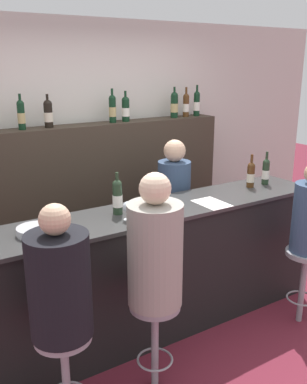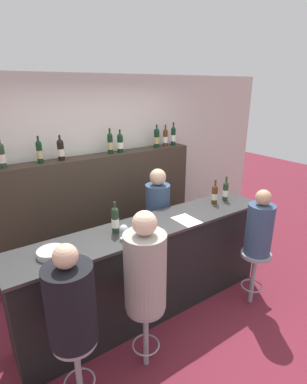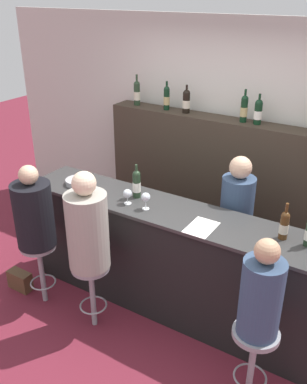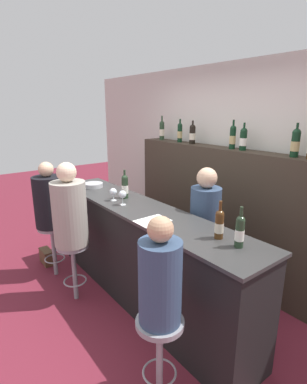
% 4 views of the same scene
% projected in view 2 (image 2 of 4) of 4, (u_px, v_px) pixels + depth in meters
% --- Properties ---
extents(ground_plane, '(16.00, 16.00, 0.00)m').
position_uv_depth(ground_plane, '(164.00, 322.00, 3.29)').
color(ground_plane, maroon).
extents(wall_back, '(6.40, 0.05, 2.60)m').
position_uv_depth(wall_back, '(93.00, 173.00, 4.15)').
color(wall_back, beige).
rests_on(wall_back, ground_plane).
extents(bar_counter, '(2.94, 0.56, 1.07)m').
position_uv_depth(bar_counter, '(151.00, 269.00, 3.31)').
color(bar_counter, black).
rests_on(bar_counter, ground_plane).
extents(back_bar_cabinet, '(2.76, 0.28, 1.60)m').
position_uv_depth(back_bar_cabinet, '(102.00, 212.00, 4.15)').
color(back_bar_cabinet, '#382D23').
rests_on(back_bar_cabinet, ground_plane).
extents(wine_bottle_counter_0, '(0.08, 0.08, 0.32)m').
position_uv_depth(wine_bottle_counter_0, '(115.00, 220.00, 2.92)').
color(wine_bottle_counter_0, '#233823').
rests_on(wine_bottle_counter_0, bar_counter).
extents(wine_bottle_counter_1, '(0.07, 0.07, 0.31)m').
position_uv_depth(wine_bottle_counter_1, '(215.00, 194.00, 3.66)').
color(wine_bottle_counter_1, '#4C2D14').
rests_on(wine_bottle_counter_1, bar_counter).
extents(wine_bottle_counter_2, '(0.07, 0.07, 0.31)m').
position_uv_depth(wine_bottle_counter_2, '(226.00, 191.00, 3.76)').
color(wine_bottle_counter_2, '#233823').
rests_on(wine_bottle_counter_2, bar_counter).
extents(wine_bottle_backbar_0, '(0.07, 0.07, 0.35)m').
position_uv_depth(wine_bottle_backbar_0, '(2.00, 155.00, 3.22)').
color(wine_bottle_backbar_0, '#233823').
rests_on(wine_bottle_backbar_0, back_bar_cabinet).
extents(wine_bottle_backbar_1, '(0.07, 0.07, 0.32)m').
position_uv_depth(wine_bottle_backbar_1, '(39.00, 152.00, 3.44)').
color(wine_bottle_backbar_1, black).
rests_on(wine_bottle_backbar_1, back_bar_cabinet).
extents(wine_bottle_backbar_2, '(0.08, 0.08, 0.30)m').
position_uv_depth(wine_bottle_backbar_2, '(61.00, 150.00, 3.57)').
color(wine_bottle_backbar_2, black).
rests_on(wine_bottle_backbar_2, back_bar_cabinet).
extents(wine_bottle_backbar_3, '(0.07, 0.07, 0.33)m').
position_uv_depth(wine_bottle_backbar_3, '(110.00, 143.00, 3.92)').
color(wine_bottle_backbar_3, black).
rests_on(wine_bottle_backbar_3, back_bar_cabinet).
extents(wine_bottle_backbar_4, '(0.08, 0.08, 0.31)m').
position_uv_depth(wine_bottle_backbar_4, '(120.00, 143.00, 4.01)').
color(wine_bottle_backbar_4, black).
rests_on(wine_bottle_backbar_4, back_bar_cabinet).
extents(wine_bottle_backbar_5, '(0.08, 0.08, 0.33)m').
position_uv_depth(wine_bottle_backbar_5, '(157.00, 138.00, 4.33)').
color(wine_bottle_backbar_5, black).
rests_on(wine_bottle_backbar_5, back_bar_cabinet).
extents(wine_bottle_backbar_6, '(0.07, 0.07, 0.32)m').
position_uv_depth(wine_bottle_backbar_6, '(165.00, 137.00, 4.41)').
color(wine_bottle_backbar_6, '#4C2D14').
rests_on(wine_bottle_backbar_6, back_bar_cabinet).
extents(wine_bottle_backbar_7, '(0.07, 0.07, 0.34)m').
position_uv_depth(wine_bottle_backbar_7, '(173.00, 136.00, 4.49)').
color(wine_bottle_backbar_7, black).
rests_on(wine_bottle_backbar_7, back_bar_cabinet).
extents(wine_glass_0, '(0.08, 0.08, 0.14)m').
position_uv_depth(wine_glass_0, '(124.00, 229.00, 2.82)').
color(wine_glass_0, silver).
rests_on(wine_glass_0, bar_counter).
extents(wine_glass_1, '(0.08, 0.08, 0.16)m').
position_uv_depth(wine_glass_1, '(141.00, 223.00, 2.92)').
color(wine_glass_1, silver).
rests_on(wine_glass_1, bar_counter).
extents(metal_bowl, '(0.25, 0.25, 0.05)m').
position_uv_depth(metal_bowl, '(52.00, 253.00, 2.55)').
color(metal_bowl, '#B7B7BC').
rests_on(metal_bowl, bar_counter).
extents(tasting_menu, '(0.21, 0.30, 0.00)m').
position_uv_depth(tasting_menu, '(187.00, 220.00, 3.23)').
color(tasting_menu, white).
rests_on(tasting_menu, bar_counter).
extents(bar_stool_left, '(0.34, 0.34, 0.66)m').
position_uv_depth(bar_stool_left, '(76.00, 354.00, 2.29)').
color(bar_stool_left, gray).
rests_on(bar_stool_left, ground_plane).
extents(guest_seated_left, '(0.36, 0.36, 0.79)m').
position_uv_depth(guest_seated_left, '(71.00, 302.00, 2.13)').
color(guest_seated_left, black).
rests_on(guest_seated_left, bar_stool_left).
extents(bar_stool_middle, '(0.34, 0.34, 0.66)m').
position_uv_depth(bar_stool_middle, '(146.00, 319.00, 2.63)').
color(bar_stool_middle, gray).
rests_on(bar_stool_middle, ground_plane).
extents(guest_seated_middle, '(0.35, 0.35, 0.88)m').
position_uv_depth(guest_seated_middle, '(145.00, 267.00, 2.45)').
color(guest_seated_middle, gray).
rests_on(guest_seated_middle, bar_stool_middle).
extents(bar_stool_right, '(0.34, 0.34, 0.66)m').
position_uv_depth(bar_stool_right, '(255.00, 264.00, 3.43)').
color(bar_stool_right, gray).
rests_on(bar_stool_right, ground_plane).
extents(guest_seated_right, '(0.29, 0.29, 0.75)m').
position_uv_depth(guest_seated_right, '(260.00, 227.00, 3.27)').
color(guest_seated_right, '#334766').
rests_on(guest_seated_right, bar_stool_right).
extents(bartender, '(0.31, 0.31, 1.50)m').
position_uv_depth(bartender, '(158.00, 229.00, 3.88)').
color(bartender, '#334766').
rests_on(bartender, ground_plane).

